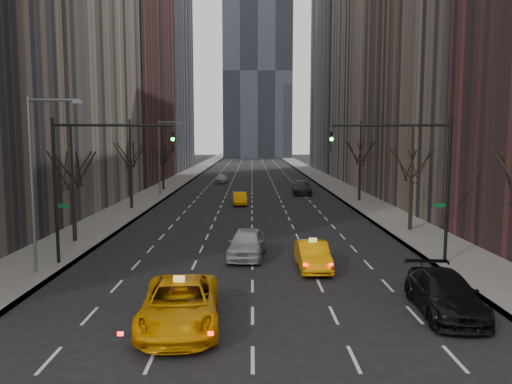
{
  "coord_description": "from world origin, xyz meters",
  "views": [
    {
      "loc": [
        -0.02,
        -15.28,
        7.06
      ],
      "look_at": [
        0.25,
        17.55,
        3.5
      ],
      "focal_mm": 35.0,
      "sensor_mm": 36.0,
      "label": 1
    }
  ],
  "objects_px": {
    "parked_suv_black": "(445,294)",
    "taxi_sedan": "(313,256)",
    "silver_sedan_ahead": "(247,243)",
    "taxi_suv": "(180,304)"
  },
  "relations": [
    {
      "from": "silver_sedan_ahead",
      "to": "parked_suv_black",
      "type": "height_order",
      "value": "silver_sedan_ahead"
    },
    {
      "from": "taxi_sedan",
      "to": "parked_suv_black",
      "type": "height_order",
      "value": "parked_suv_black"
    },
    {
      "from": "taxi_suv",
      "to": "taxi_sedan",
      "type": "relative_size",
      "value": 1.37
    },
    {
      "from": "taxi_suv",
      "to": "taxi_sedan",
      "type": "height_order",
      "value": "taxi_suv"
    },
    {
      "from": "silver_sedan_ahead",
      "to": "parked_suv_black",
      "type": "distance_m",
      "value": 12.52
    },
    {
      "from": "taxi_sedan",
      "to": "silver_sedan_ahead",
      "type": "xyz_separation_m",
      "value": [
        -3.59,
        2.7,
        0.11
      ]
    },
    {
      "from": "taxi_sedan",
      "to": "parked_suv_black",
      "type": "xyz_separation_m",
      "value": [
        4.5,
        -6.86,
        0.06
      ]
    },
    {
      "from": "parked_suv_black",
      "to": "taxi_sedan",
      "type": "bearing_deg",
      "value": 126.85
    },
    {
      "from": "taxi_suv",
      "to": "parked_suv_black",
      "type": "bearing_deg",
      "value": 3.22
    },
    {
      "from": "taxi_suv",
      "to": "parked_suv_black",
      "type": "relative_size",
      "value": 1.12
    }
  ]
}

